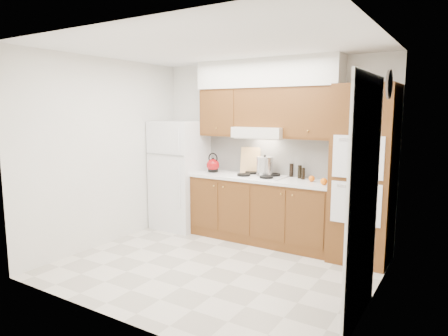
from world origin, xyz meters
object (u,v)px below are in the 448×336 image
oven_cabinet (364,175)px  kettle (213,165)px  fridge (180,175)px  stock_pot (265,166)px

oven_cabinet → kettle: 2.26m
fridge → stock_pot: fridge is taller
kettle → stock_pot: (0.86, 0.05, 0.05)m
fridge → stock_pot: (1.45, 0.12, 0.23)m
oven_cabinet → kettle: bearing=179.1°
fridge → kettle: (0.59, 0.07, 0.19)m
fridge → stock_pot: size_ratio=6.92×
fridge → stock_pot: bearing=4.8°
fridge → stock_pot: 1.47m
kettle → stock_pot: bearing=0.3°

